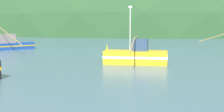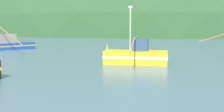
{
  "view_description": "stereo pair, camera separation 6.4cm",
  "coord_description": "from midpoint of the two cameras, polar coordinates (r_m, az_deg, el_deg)",
  "views": [
    {
      "loc": [
        -1.4,
        -4.11,
        4.45
      ],
      "look_at": [
        0.77,
        23.49,
        1.4
      ],
      "focal_mm": 51.86,
      "sensor_mm": 36.0,
      "label": 1
    },
    {
      "loc": [
        -1.34,
        -4.11,
        4.45
      ],
      "look_at": [
        0.77,
        23.49,
        1.4
      ],
      "focal_mm": 51.86,
      "sensor_mm": 36.0,
      "label": 2
    }
  ],
  "objects": [
    {
      "name": "fishing_boat_yellow",
      "position": [
        33.03,
        4.2,
        0.04
      ],
      "size": [
        6.8,
        9.58,
        5.91
      ],
      "rotation": [
        0.0,
        0.0,
        2.9
      ],
      "color": "gold",
      "rests_on": "ground"
    },
    {
      "name": "hill_far_center",
      "position": [
        163.11,
        8.79,
        4.64
      ],
      "size": [
        207.06,
        165.64,
        93.09
      ],
      "primitive_type": "ellipsoid",
      "color": "#2D562D",
      "rests_on": "ground"
    }
  ]
}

